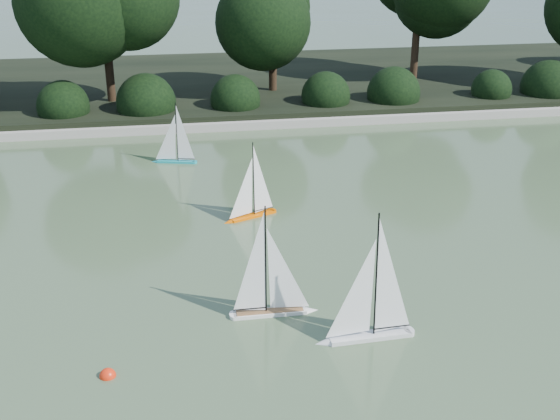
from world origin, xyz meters
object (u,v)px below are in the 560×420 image
Objects in this scene: sailboat_teal at (172,153)px; sailboat_white_b at (276,297)px; race_buoy at (108,376)px; sailboat_white_a at (363,319)px; sailboat_orange at (248,206)px.

sailboat_white_b is at bearing -79.64° from sailboat_teal.
sailboat_teal reaches higher than race_buoy.
sailboat_white_a is at bearing -73.57° from sailboat_teal.
sailboat_white_a is 1.28× the size of sailboat_teal.
race_buoy is at bearing -175.06° from sailboat_white_a.
sailboat_white_b is at bearing 26.00° from race_buoy.
sailboat_white_a reaches higher than sailboat_teal.
sailboat_white_b is 1.14× the size of sailboat_orange.
sailboat_teal is 6.86m from race_buoy.
race_buoy is at bearing -116.74° from sailboat_orange.
race_buoy is at bearing -97.05° from sailboat_teal.
sailboat_white_a is at bearing -77.16° from sailboat_orange.
sailboat_white_b is 5.97m from sailboat_teal.
sailboat_teal is at bearing 100.36° from sailboat_white_b.
race_buoy is (-2.78, -0.24, -0.25)m from sailboat_white_a.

